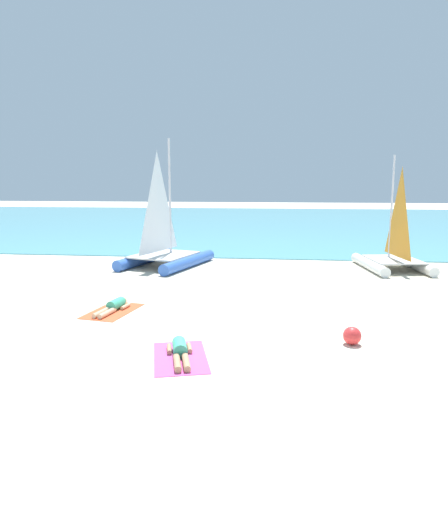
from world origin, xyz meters
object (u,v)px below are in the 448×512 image
(sunbather_left, at_px, (114,306))
(sunbather_right, at_px, (180,351))
(sailboat_blue, at_px, (165,248))
(beach_ball, at_px, (352,336))
(sailboat_white, at_px, (393,253))
(towel_right, at_px, (180,357))
(towel_left, at_px, (113,311))

(sunbather_left, height_order, sunbather_right, same)
(sailboat_blue, height_order, beach_ball, sailboat_blue)
(sailboat_white, bearing_deg, beach_ball, -116.94)
(sailboat_blue, distance_m, towel_right, 10.70)
(sailboat_white, distance_m, sunbather_right, 12.56)
(sunbather_left, bearing_deg, sailboat_white, 47.75)
(sailboat_blue, height_order, towel_right, sailboat_blue)
(sunbather_left, relative_size, towel_right, 0.82)
(sailboat_blue, height_order, towel_left, sailboat_blue)
(sailboat_blue, relative_size, towel_left, 2.89)
(sailboat_white, xyz_separation_m, sunbather_left, (-9.47, -7.31, -0.58))
(sailboat_blue, relative_size, towel_right, 2.89)
(towel_right, bearing_deg, sailboat_white, 57.15)
(sailboat_blue, distance_m, towel_left, 7.12)
(sailboat_white, relative_size, sailboat_blue, 0.86)
(towel_right, bearing_deg, sailboat_blue, 105.54)
(sailboat_white, xyz_separation_m, beach_ball, (-3.11, -9.35, -0.50))
(sunbather_left, height_order, towel_right, sunbather_left)
(towel_right, bearing_deg, towel_left, 129.58)
(sunbather_left, distance_m, towel_right, 4.20)
(sunbather_left, relative_size, sunbather_right, 1.01)
(sailboat_blue, xyz_separation_m, towel_right, (2.86, -10.28, -0.81))
(beach_ball, bearing_deg, towel_left, 162.75)
(sailboat_white, bearing_deg, sunbather_left, -150.92)
(sailboat_white, distance_m, towel_right, 12.61)
(sailboat_white, height_order, towel_right, sailboat_white)
(towel_right, bearing_deg, beach_ball, 18.22)
(sunbather_left, bearing_deg, beach_ball, -7.72)
(towel_left, bearing_deg, beach_ball, -17.25)
(sailboat_blue, xyz_separation_m, sunbather_right, (2.84, -10.21, -0.69))
(towel_left, distance_m, beach_ball, 6.68)
(towel_left, xyz_separation_m, towel_right, (2.65, -3.20, 0.00))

